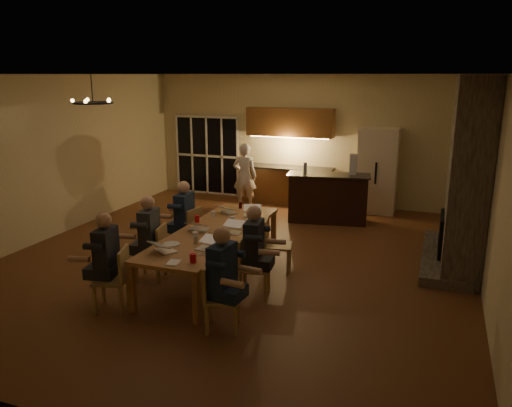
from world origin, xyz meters
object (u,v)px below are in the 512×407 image
(laptop_c, at_px, (199,223))
(laptop_f, at_px, (253,210))
(bar_bottle, at_px, (305,168))
(refrigerator, at_px, (378,171))
(can_silver, at_px, (196,240))
(laptop_e, at_px, (228,207))
(mug_back, at_px, (213,214))
(person_right_near, at_px, (222,279))
(plate_far, at_px, (254,220))
(chair_left_near, at_px, (111,279))
(redcup_near, at_px, (193,258))
(laptop_d, at_px, (231,226))
(plate_near, at_px, (220,242))
(chair_right_far, at_px, (278,245))
(person_left_far, at_px, (185,219))
(chandelier, at_px, (93,103))
(person_right_mid, at_px, (254,251))
(plate_left, at_px, (171,244))
(can_cola, at_px, (240,205))
(laptop_b, at_px, (207,242))
(person_left_near, at_px, (107,260))
(standing_person, at_px, (245,176))
(bar_island, at_px, (328,198))
(bar_blender, at_px, (353,164))
(chair_left_far, at_px, (186,231))
(redcup_mid, at_px, (197,219))
(person_left_mid, at_px, (150,238))
(chair_right_mid, at_px, (255,267))
(dining_table, at_px, (214,253))
(chair_left_mid, at_px, (150,252))
(mug_mid, at_px, (233,219))

(laptop_c, relative_size, laptop_f, 1.00)
(bar_bottle, bearing_deg, refrigerator, 42.81)
(laptop_f, relative_size, can_silver, 2.67)
(laptop_e, bearing_deg, mug_back, 95.22)
(person_right_near, relative_size, plate_far, 5.32)
(chair_left_near, distance_m, redcup_near, 1.24)
(bar_bottle, bearing_deg, person_right_near, -86.53)
(laptop_d, xyz_separation_m, plate_far, (0.10, 0.77, -0.10))
(refrigerator, distance_m, plate_near, 5.65)
(laptop_f, bearing_deg, plate_near, -108.56)
(chair_right_far, height_order, person_left_far, person_left_far)
(can_silver, relative_size, bar_bottle, 0.50)
(bar_bottle, bearing_deg, chandelier, -124.75)
(plate_far, bearing_deg, person_right_mid, -69.46)
(plate_left, bearing_deg, can_cola, 85.53)
(chair_right_far, distance_m, person_right_near, 2.18)
(laptop_b, distance_m, can_silver, 0.33)
(person_left_near, height_order, standing_person, standing_person)
(bar_island, relative_size, standing_person, 1.12)
(person_right_mid, height_order, laptop_f, person_right_mid)
(chair_right_far, distance_m, can_silver, 1.56)
(can_silver, bearing_deg, bar_island, 76.23)
(mug_back, relative_size, bar_blender, 0.22)
(standing_person, height_order, bar_blender, standing_person)
(mug_back, bearing_deg, plate_left, -88.01)
(chair_left_far, distance_m, redcup_mid, 0.64)
(chair_left_far, bearing_deg, bar_island, 153.94)
(chair_left_far, relative_size, bar_bottle, 3.71)
(refrigerator, bearing_deg, person_left_mid, -117.79)
(person_right_near, bearing_deg, laptop_b, 43.25)
(chair_right_mid, height_order, mug_back, chair_right_mid)
(bar_island, relative_size, laptop_f, 5.60)
(person_right_mid, distance_m, laptop_b, 0.70)
(chair_right_far, bearing_deg, person_right_near, 166.66)
(can_cola, bearing_deg, bar_blender, 54.20)
(standing_person, distance_m, can_cola, 2.81)
(redcup_mid, bearing_deg, laptop_d, -23.55)
(chair_right_mid, distance_m, standing_person, 5.03)
(laptop_c, bearing_deg, plate_left, 85.49)
(dining_table, xyz_separation_m, plate_left, (-0.30, -0.84, 0.38))
(laptop_e, height_order, bar_bottle, bar_bottle)
(person_left_far, height_order, redcup_near, person_left_far)
(chair_left_mid, distance_m, person_right_mid, 1.80)
(chair_left_near, height_order, plate_far, chair_left_near)
(person_left_near, xyz_separation_m, redcup_mid, (0.44, 1.91, 0.12))
(chair_left_mid, bearing_deg, laptop_b, 61.99)
(laptop_f, relative_size, plate_left, 1.27)
(chair_right_far, xyz_separation_m, bar_blender, (0.65, 3.26, 0.86))
(person_left_near, height_order, person_right_mid, same)
(mug_mid, bearing_deg, person_left_mid, -132.11)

